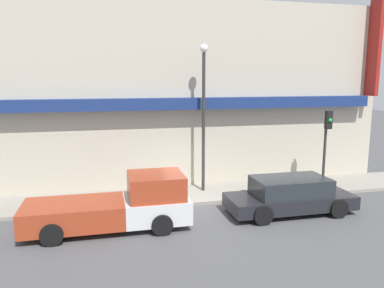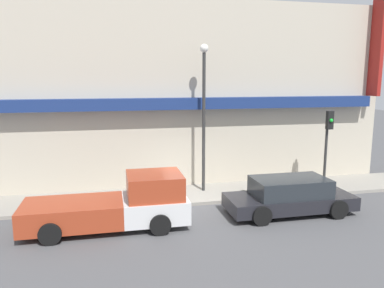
% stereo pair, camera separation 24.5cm
% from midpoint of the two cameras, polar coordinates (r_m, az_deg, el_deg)
% --- Properties ---
extents(ground_plane, '(80.00, 80.00, 0.00)m').
position_cam_midpoint_polar(ground_plane, '(15.19, 1.14, -9.39)').
color(ground_plane, '#4C4C4F').
extents(sidewalk, '(36.00, 2.58, 0.14)m').
position_cam_midpoint_polar(sidewalk, '(16.36, 0.08, -7.71)').
color(sidewalk, gray).
rests_on(sidewalk, ground).
extents(building, '(19.80, 3.80, 10.41)m').
position_cam_midpoint_polar(building, '(18.32, -1.75, 7.52)').
color(building, '#BCB29E').
rests_on(building, ground).
extents(pickup_truck, '(5.47, 2.12, 1.82)m').
position_cam_midpoint_polar(pickup_truck, '(13.08, -10.64, -9.12)').
color(pickup_truck, silver).
rests_on(pickup_truck, ground).
extents(parked_car, '(4.79, 2.03, 1.37)m').
position_cam_midpoint_polar(parked_car, '(14.69, 15.11, -7.65)').
color(parked_car, black).
rests_on(parked_car, ground).
extents(fire_hydrant, '(0.20, 0.20, 0.62)m').
position_cam_midpoint_polar(fire_hydrant, '(16.28, 10.10, -6.55)').
color(fire_hydrant, yellow).
rests_on(fire_hydrant, sidewalk).
extents(street_lamp, '(0.36, 0.36, 6.31)m').
position_cam_midpoint_polar(street_lamp, '(16.04, 2.26, 6.32)').
color(street_lamp, '#2D2D2D').
rests_on(street_lamp, sidewalk).
extents(traffic_light, '(0.28, 0.42, 3.50)m').
position_cam_midpoint_polar(traffic_light, '(17.59, 20.36, 1.23)').
color(traffic_light, '#2D2D2D').
rests_on(traffic_light, sidewalk).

